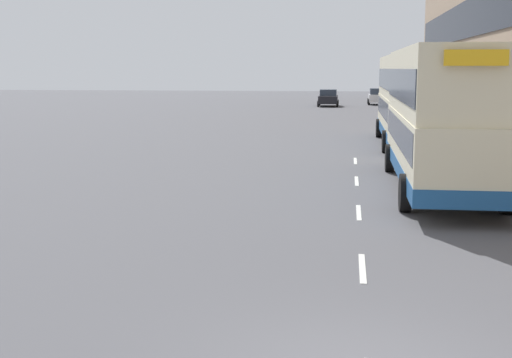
{
  "coord_description": "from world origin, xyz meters",
  "views": [
    {
      "loc": [
        -0.32,
        -8.4,
        3.71
      ],
      "look_at": [
        -4.17,
        21.36,
        -0.95
      ],
      "focal_mm": 50.0,
      "sensor_mm": 36.0,
      "label": 1
    }
  ],
  "objects_px": {
    "double_decker_bus_near": "(441,116)",
    "car_0": "(378,97)",
    "pedestrian_at_shelter": "(496,150)",
    "car_1": "(328,98)",
    "double_decker_bus_ahead": "(410,98)",
    "pedestrian_3": "(487,149)"
  },
  "relations": [
    {
      "from": "double_decker_bus_near",
      "to": "car_1",
      "type": "relative_size",
      "value": 2.62
    },
    {
      "from": "car_0",
      "to": "pedestrian_at_shelter",
      "type": "relative_size",
      "value": 2.11
    },
    {
      "from": "double_decker_bus_near",
      "to": "pedestrian_3",
      "type": "bearing_deg",
      "value": 55.57
    },
    {
      "from": "pedestrian_at_shelter",
      "to": "car_1",
      "type": "bearing_deg",
      "value": 98.17
    },
    {
      "from": "double_decker_bus_ahead",
      "to": "pedestrian_at_shelter",
      "type": "height_order",
      "value": "double_decker_bus_ahead"
    },
    {
      "from": "double_decker_bus_near",
      "to": "car_0",
      "type": "relative_size",
      "value": 2.93
    },
    {
      "from": "double_decker_bus_ahead",
      "to": "pedestrian_3",
      "type": "height_order",
      "value": "double_decker_bus_ahead"
    },
    {
      "from": "double_decker_bus_near",
      "to": "pedestrian_3",
      "type": "height_order",
      "value": "double_decker_bus_near"
    },
    {
      "from": "double_decker_bus_ahead",
      "to": "car_0",
      "type": "relative_size",
      "value": 2.89
    },
    {
      "from": "pedestrian_at_shelter",
      "to": "pedestrian_3",
      "type": "bearing_deg",
      "value": 92.99
    },
    {
      "from": "double_decker_bus_near",
      "to": "double_decker_bus_ahead",
      "type": "relative_size",
      "value": 1.01
    },
    {
      "from": "car_0",
      "to": "car_1",
      "type": "bearing_deg",
      "value": -142.59
    },
    {
      "from": "car_0",
      "to": "car_1",
      "type": "xyz_separation_m",
      "value": [
        -5.0,
        -3.83,
        -0.01
      ]
    },
    {
      "from": "double_decker_bus_near",
      "to": "pedestrian_at_shelter",
      "type": "xyz_separation_m",
      "value": [
        2.0,
        1.74,
        -1.2
      ]
    },
    {
      "from": "double_decker_bus_near",
      "to": "car_0",
      "type": "height_order",
      "value": "double_decker_bus_near"
    },
    {
      "from": "double_decker_bus_ahead",
      "to": "pedestrian_at_shelter",
      "type": "bearing_deg",
      "value": -80.88
    },
    {
      "from": "double_decker_bus_near",
      "to": "pedestrian_at_shelter",
      "type": "distance_m",
      "value": 2.91
    },
    {
      "from": "pedestrian_at_shelter",
      "to": "car_0",
      "type": "bearing_deg",
      "value": 92.01
    },
    {
      "from": "double_decker_bus_near",
      "to": "pedestrian_at_shelter",
      "type": "relative_size",
      "value": 6.19
    },
    {
      "from": "double_decker_bus_near",
      "to": "double_decker_bus_ahead",
      "type": "xyz_separation_m",
      "value": [
        0.15,
        13.27,
        -0.0
      ]
    },
    {
      "from": "double_decker_bus_near",
      "to": "car_0",
      "type": "xyz_separation_m",
      "value": [
        0.21,
        52.91,
        -1.45
      ]
    },
    {
      "from": "pedestrian_at_shelter",
      "to": "pedestrian_3",
      "type": "relative_size",
      "value": 1.13
    }
  ]
}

